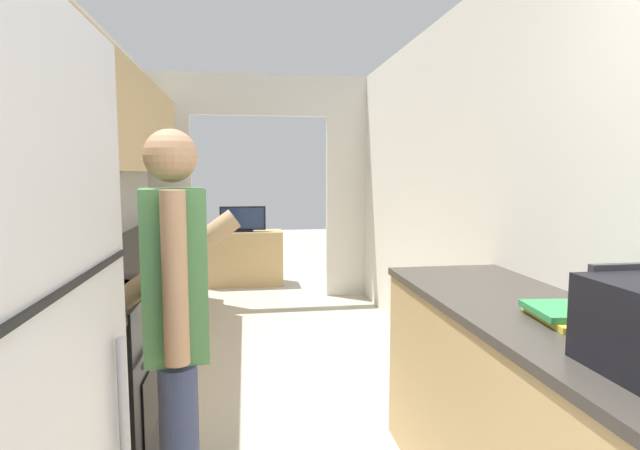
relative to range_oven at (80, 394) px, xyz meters
name	(u,v)px	position (x,y,z in m)	size (l,w,h in m)	color
wall_left	(58,159)	(-0.25, 0.62, 1.03)	(0.38, 7.58, 2.50)	silver
wall_right	(517,206)	(2.13, 0.19, 0.79)	(0.06, 7.58, 2.50)	silver
wall_far_with_doorway	(260,172)	(0.89, 3.41, 0.96)	(2.80, 0.06, 2.50)	silver
counter_left	(142,309)	(-0.01, 1.39, -0.01)	(0.62, 4.20, 0.91)	tan
counter_right	(552,445)	(1.80, -0.67, -0.01)	(0.62, 2.04, 0.91)	tan
range_oven	(80,394)	(0.00, 0.00, 0.00)	(0.66, 0.77, 1.05)	black
person	(176,342)	(0.48, -0.48, 0.37)	(0.51, 0.41, 1.57)	#384266
book_stack	(564,314)	(1.81, -0.68, 0.47)	(0.24, 0.31, 0.04)	gold
tv_cabinet	(243,258)	(0.69, 4.15, -0.12)	(0.99, 0.42, 0.68)	tan
television	(243,219)	(0.69, 4.11, 0.38)	(0.57, 0.16, 0.32)	black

